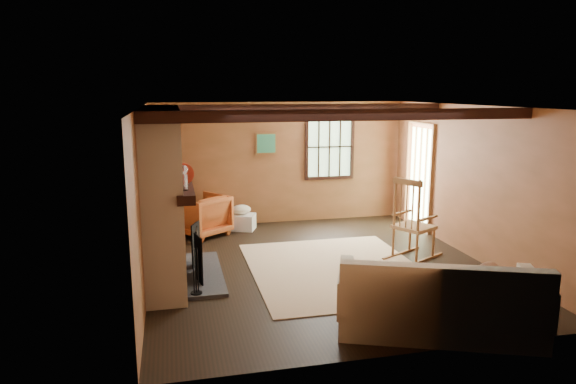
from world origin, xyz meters
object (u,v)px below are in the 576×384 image
object	(u,v)px
sofa	(439,305)
laundry_basket	(241,222)
rocking_chair	(412,224)
fireplace	(165,202)
armchair	(202,215)

from	to	relation	value
sofa	laundry_basket	size ratio (longest dim) A/B	4.76
rocking_chair	sofa	bearing A→B (deg)	132.01
fireplace	sofa	world-z (taller)	fireplace
fireplace	armchair	world-z (taller)	fireplace
fireplace	sofa	distance (m)	3.82
laundry_basket	rocking_chair	bearing A→B (deg)	-43.75
sofa	fireplace	bearing A→B (deg)	161.98
sofa	laundry_basket	xyz separation A→B (m)	(-1.54, 4.70, -0.16)
rocking_chair	laundry_basket	size ratio (longest dim) A/B	2.62
sofa	rocking_chair	bearing A→B (deg)	91.56
armchair	fireplace	bearing A→B (deg)	37.97
fireplace	laundry_basket	size ratio (longest dim) A/B	4.80
armchair	sofa	bearing A→B (deg)	81.36
laundry_basket	armchair	bearing A→B (deg)	-162.91
laundry_basket	armchair	world-z (taller)	armchair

